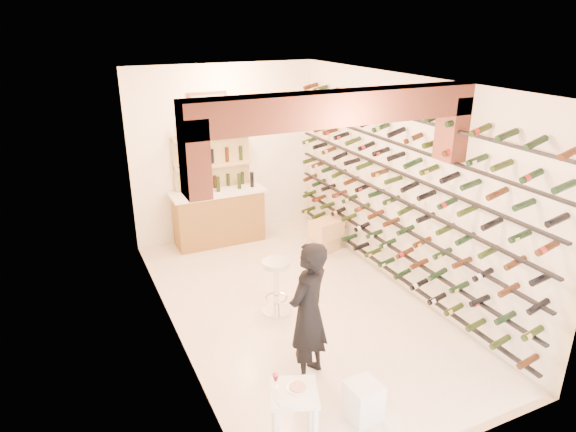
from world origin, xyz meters
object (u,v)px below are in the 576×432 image
object	(u,v)px
crate_lower	(326,244)
person	(308,313)
chrome_barstool	(276,283)
back_counter	(219,215)
tasting_table	(294,401)
wine_rack	(391,191)
white_stool	(363,400)

from	to	relation	value
crate_lower	person	bearing A→B (deg)	-122.82
chrome_barstool	crate_lower	world-z (taller)	chrome_barstool
back_counter	chrome_barstool	bearing A→B (deg)	-90.79
person	crate_lower	bearing A→B (deg)	-154.28
tasting_table	chrome_barstool	bearing A→B (deg)	91.04
crate_lower	tasting_table	bearing A→B (deg)	-123.21
wine_rack	back_counter	world-z (taller)	wine_rack
white_stool	crate_lower	distance (m)	4.11
person	crate_lower	world-z (taller)	person
white_stool	tasting_table	bearing A→B (deg)	-177.73
person	tasting_table	bearing A→B (deg)	24.07
wine_rack	white_stool	world-z (taller)	wine_rack
chrome_barstool	wine_rack	bearing A→B (deg)	1.01
back_counter	crate_lower	distance (m)	2.03
white_stool	crate_lower	world-z (taller)	white_stool
wine_rack	person	xyz separation A→B (m)	(-2.11, -1.45, -0.70)
white_stool	chrome_barstool	distance (m)	2.27
person	crate_lower	distance (m)	3.54
wine_rack	white_stool	bearing A→B (deg)	-129.44
tasting_table	person	xyz separation A→B (m)	(0.60, 0.87, 0.31)
white_stool	back_counter	bearing A→B (deg)	89.39
wine_rack	back_counter	distance (m)	3.38
wine_rack	person	distance (m)	2.65
back_counter	person	size ratio (longest dim) A/B	1.00
tasting_table	chrome_barstool	size ratio (longest dim) A/B	0.98
tasting_table	white_stool	size ratio (longest dim) A/B	1.92
back_counter	tasting_table	world-z (taller)	back_counter
back_counter	tasting_table	xyz separation A→B (m)	(-0.87, -4.97, 0.00)
tasting_table	white_stool	distance (m)	0.89
wine_rack	tasting_table	world-z (taller)	wine_rack
chrome_barstool	crate_lower	xyz separation A→B (m)	(1.64, 1.50, -0.33)
chrome_barstool	tasting_table	bearing A→B (deg)	-110.10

